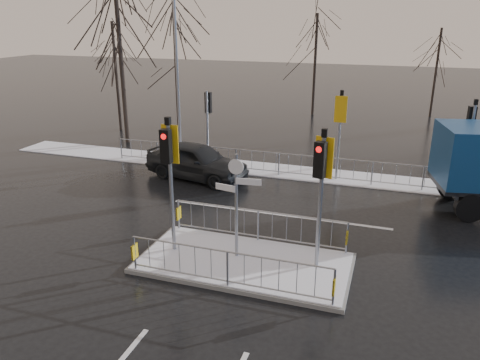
% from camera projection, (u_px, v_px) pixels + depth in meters
% --- Properties ---
extents(ground, '(120.00, 120.00, 0.00)m').
position_uv_depth(ground, '(244.00, 265.00, 13.39)').
color(ground, black).
rests_on(ground, ground).
extents(snow_verge, '(30.00, 2.00, 0.04)m').
position_uv_depth(snow_verge, '(303.00, 173.00, 21.07)').
color(snow_verge, white).
rests_on(snow_verge, ground).
extents(lane_markings, '(8.00, 11.38, 0.01)m').
position_uv_depth(lane_markings, '(240.00, 270.00, 13.09)').
color(lane_markings, silver).
rests_on(lane_markings, ground).
extents(traffic_island, '(6.00, 3.04, 4.15)m').
position_uv_depth(traffic_island, '(244.00, 252.00, 13.27)').
color(traffic_island, slate).
rests_on(traffic_island, ground).
extents(far_kerb_fixtures, '(18.00, 0.65, 3.83)m').
position_uv_depth(far_kerb_fixtures, '(309.00, 156.00, 20.20)').
color(far_kerb_fixtures, gray).
rests_on(far_kerb_fixtures, ground).
extents(car_far_lane, '(4.91, 2.77, 1.58)m').
position_uv_depth(car_far_lane, '(197.00, 161.00, 20.27)').
color(car_far_lane, black).
rests_on(car_far_lane, ground).
extents(tree_near_a, '(4.75, 4.75, 8.97)m').
position_uv_depth(tree_near_a, '(118.00, 28.00, 24.34)').
color(tree_near_a, black).
rests_on(tree_near_a, ground).
extents(tree_near_b, '(4.00, 4.00, 7.55)m').
position_uv_depth(tree_near_b, '(175.00, 47.00, 25.25)').
color(tree_near_b, black).
rests_on(tree_near_b, ground).
extents(tree_near_c, '(3.50, 3.50, 6.61)m').
position_uv_depth(tree_near_c, '(115.00, 55.00, 27.71)').
color(tree_near_c, black).
rests_on(tree_near_c, ground).
extents(tree_far_a, '(3.75, 3.75, 7.08)m').
position_uv_depth(tree_far_a, '(316.00, 45.00, 32.05)').
color(tree_far_a, black).
rests_on(tree_far_a, ground).
extents(tree_far_b, '(3.25, 3.25, 6.14)m').
position_uv_depth(tree_far_b, '(438.00, 55.00, 31.66)').
color(tree_far_b, black).
rests_on(tree_far_b, ground).
extents(street_lamp_left, '(1.25, 0.18, 8.20)m').
position_uv_depth(street_lamp_left, '(178.00, 65.00, 22.32)').
color(street_lamp_left, gray).
rests_on(street_lamp_left, ground).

